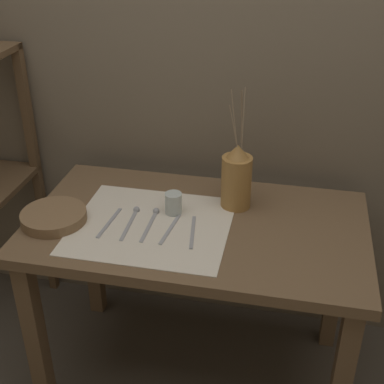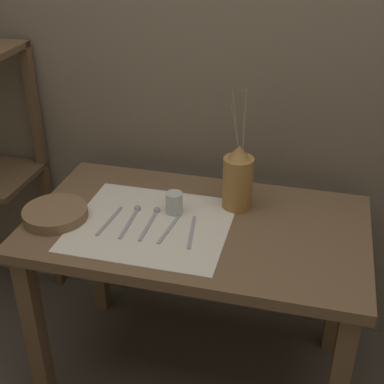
{
  "view_description": "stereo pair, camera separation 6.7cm",
  "coord_description": "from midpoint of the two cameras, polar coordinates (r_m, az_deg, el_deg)",
  "views": [
    {
      "loc": [
        0.31,
        -1.54,
        1.74
      ],
      "look_at": [
        -0.02,
        0.0,
        0.85
      ],
      "focal_mm": 50.0,
      "sensor_mm": 36.0,
      "label": 1
    },
    {
      "loc": [
        0.37,
        -1.52,
        1.74
      ],
      "look_at": [
        -0.02,
        0.0,
        0.85
      ],
      "focal_mm": 50.0,
      "sensor_mm": 36.0,
      "label": 2
    }
  ],
  "objects": [
    {
      "name": "wooden_table",
      "position": [
        1.92,
        1.5,
        -5.94
      ],
      "size": [
        1.18,
        0.68,
        0.73
      ],
      "color": "brown",
      "rests_on": "ground_plane"
    },
    {
      "name": "fork_inner",
      "position": [
        1.83,
        -1.34,
        -3.9
      ],
      "size": [
        0.03,
        0.19,
        0.0
      ],
      "color": "#939399",
      "rests_on": "wooden_table"
    },
    {
      "name": "linen_cloth",
      "position": [
        1.85,
        -3.34,
        -3.47
      ],
      "size": [
        0.54,
        0.47,
        0.0
      ],
      "color": "beige",
      "rests_on": "wooden_table"
    },
    {
      "name": "wooden_bowl",
      "position": [
        1.93,
        -13.4,
        -2.27
      ],
      "size": [
        0.23,
        0.23,
        0.04
      ],
      "color": "brown",
      "rests_on": "wooden_table"
    },
    {
      "name": "glass_tumbler_near",
      "position": [
        1.9,
        -0.9,
        -1.17
      ],
      "size": [
        0.06,
        0.06,
        0.08
      ],
      "color": "#B7C1BC",
      "rests_on": "wooden_table"
    },
    {
      "name": "spoon_inner",
      "position": [
        1.91,
        -5.18,
        -2.39
      ],
      "size": [
        0.02,
        0.21,
        0.02
      ],
      "color": "#939399",
      "rests_on": "wooden_table"
    },
    {
      "name": "spoon_outer",
      "position": [
        1.89,
        -3.09,
        -2.6
      ],
      "size": [
        0.02,
        0.21,
        0.02
      ],
      "color": "#939399",
      "rests_on": "wooden_table"
    },
    {
      "name": "stone_wall_back",
      "position": [
        2.08,
        4.6,
        14.43
      ],
      "size": [
        7.0,
        0.06,
        2.4
      ],
      "color": "#6B5E4C",
      "rests_on": "ground_plane"
    },
    {
      "name": "knife_center",
      "position": [
        1.88,
        -7.76,
        -3.07
      ],
      "size": [
        0.03,
        0.19,
        0.0
      ],
      "color": "#939399",
      "rests_on": "wooden_table"
    },
    {
      "name": "fork_outer",
      "position": [
        1.81,
        1.09,
        -4.31
      ],
      "size": [
        0.04,
        0.19,
        0.0
      ],
      "color": "#939399",
      "rests_on": "wooden_table"
    },
    {
      "name": "ground_plane",
      "position": [
        2.34,
        1.29,
        -18.44
      ],
      "size": [
        12.0,
        12.0,
        0.0
      ],
      "primitive_type": "plane",
      "color": "#473F35"
    },
    {
      "name": "pitcher_with_flowers",
      "position": [
        1.91,
        5.93,
        1.38
      ],
      "size": [
        0.11,
        0.11,
        0.45
      ],
      "color": "olive",
      "rests_on": "wooden_table"
    }
  ]
}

